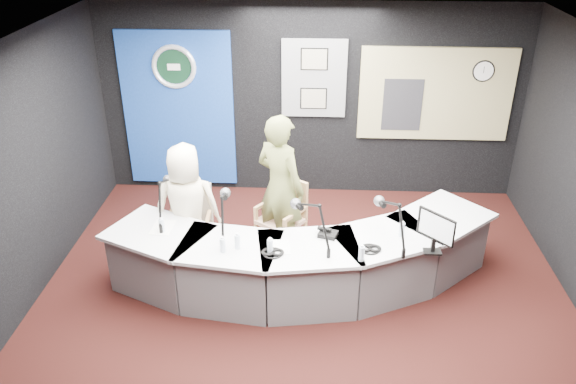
# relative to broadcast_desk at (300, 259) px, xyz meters

# --- Properties ---
(ground) EXTENTS (6.00, 6.00, 0.00)m
(ground) POSITION_rel_broadcast_desk_xyz_m (0.05, -0.55, -0.38)
(ground) COLOR black
(ground) RESTS_ON ground
(ceiling) EXTENTS (6.00, 6.00, 0.02)m
(ceiling) POSITION_rel_broadcast_desk_xyz_m (0.05, -0.55, 2.42)
(ceiling) COLOR silver
(ceiling) RESTS_ON ground
(wall_back) EXTENTS (6.00, 0.02, 2.80)m
(wall_back) POSITION_rel_broadcast_desk_xyz_m (0.05, 2.45, 1.02)
(wall_back) COLOR black
(wall_back) RESTS_ON ground
(wall_left) EXTENTS (0.02, 6.00, 2.80)m
(wall_left) POSITION_rel_broadcast_desk_xyz_m (-2.95, -0.55, 1.02)
(wall_left) COLOR black
(wall_left) RESTS_ON ground
(broadcast_desk) EXTENTS (4.50, 1.90, 0.75)m
(broadcast_desk) POSITION_rel_broadcast_desk_xyz_m (0.00, 0.00, 0.00)
(broadcast_desk) COLOR silver
(broadcast_desk) RESTS_ON ground
(backdrop_panel) EXTENTS (1.60, 0.05, 2.30)m
(backdrop_panel) POSITION_rel_broadcast_desk_xyz_m (-1.85, 2.42, 0.88)
(backdrop_panel) COLOR navy
(backdrop_panel) RESTS_ON wall_back
(agency_seal) EXTENTS (0.63, 0.07, 0.63)m
(agency_seal) POSITION_rel_broadcast_desk_xyz_m (-1.85, 2.38, 1.52)
(agency_seal) COLOR silver
(agency_seal) RESTS_ON backdrop_panel
(seal_center) EXTENTS (0.48, 0.01, 0.48)m
(seal_center) POSITION_rel_broadcast_desk_xyz_m (-1.85, 2.38, 1.52)
(seal_center) COLOR black
(seal_center) RESTS_ON backdrop_panel
(pinboard) EXTENTS (0.90, 0.04, 1.10)m
(pinboard) POSITION_rel_broadcast_desk_xyz_m (0.10, 2.42, 1.38)
(pinboard) COLOR slate
(pinboard) RESTS_ON wall_back
(framed_photo_upper) EXTENTS (0.34, 0.02, 0.27)m
(framed_photo_upper) POSITION_rel_broadcast_desk_xyz_m (0.10, 2.39, 1.65)
(framed_photo_upper) COLOR gray
(framed_photo_upper) RESTS_ON pinboard
(framed_photo_lower) EXTENTS (0.34, 0.02, 0.27)m
(framed_photo_lower) POSITION_rel_broadcast_desk_xyz_m (0.10, 2.39, 1.09)
(framed_photo_lower) COLOR gray
(framed_photo_lower) RESTS_ON pinboard
(booth_window_frame) EXTENTS (2.12, 0.06, 1.32)m
(booth_window_frame) POSITION_rel_broadcast_desk_xyz_m (1.80, 2.42, 1.18)
(booth_window_frame) COLOR tan
(booth_window_frame) RESTS_ON wall_back
(booth_glow) EXTENTS (2.00, 0.02, 1.20)m
(booth_glow) POSITION_rel_broadcast_desk_xyz_m (1.80, 2.41, 1.18)
(booth_glow) COLOR #FFCBA1
(booth_glow) RESTS_ON booth_window_frame
(equipment_rack) EXTENTS (0.55, 0.02, 0.75)m
(equipment_rack) POSITION_rel_broadcast_desk_xyz_m (1.35, 2.39, 1.03)
(equipment_rack) COLOR black
(equipment_rack) RESTS_ON booth_window_frame
(wall_clock) EXTENTS (0.28, 0.01, 0.28)m
(wall_clock) POSITION_rel_broadcast_desk_xyz_m (2.40, 2.39, 1.52)
(wall_clock) COLOR white
(wall_clock) RESTS_ON booth_window_frame
(armchair_left) EXTENTS (0.63, 0.63, 1.07)m
(armchair_left) POSITION_rel_broadcast_desk_xyz_m (-1.34, 0.39, 0.16)
(armchair_left) COLOR #A87C4C
(armchair_left) RESTS_ON ground
(armchair_right) EXTENTS (0.79, 0.79, 1.00)m
(armchair_right) POSITION_rel_broadcast_desk_xyz_m (-0.27, 0.71, 0.13)
(armchair_right) COLOR #A87C4C
(armchair_right) RESTS_ON ground
(draped_jacket) EXTENTS (0.50, 0.13, 0.70)m
(draped_jacket) POSITION_rel_broadcast_desk_xyz_m (-1.35, 0.64, 0.24)
(draped_jacket) COLOR gray
(draped_jacket) RESTS_ON armchair_left
(person_man) EXTENTS (0.83, 0.60, 1.58)m
(person_man) POSITION_rel_broadcast_desk_xyz_m (-1.34, 0.39, 0.41)
(person_man) COLOR beige
(person_man) RESTS_ON ground
(person_woman) EXTENTS (0.80, 0.75, 1.84)m
(person_woman) POSITION_rel_broadcast_desk_xyz_m (-0.27, 0.71, 0.54)
(person_woman) COLOR olive
(person_woman) RESTS_ON ground
(computer_monitor) EXTENTS (0.33, 0.35, 0.31)m
(computer_monitor) POSITION_rel_broadcast_desk_xyz_m (1.38, -0.35, 0.70)
(computer_monitor) COLOR black
(computer_monitor) RESTS_ON broadcast_desk
(desk_phone) EXTENTS (0.23, 0.21, 0.05)m
(desk_phone) POSITION_rel_broadcast_desk_xyz_m (0.30, -0.09, 0.40)
(desk_phone) COLOR black
(desk_phone) RESTS_ON broadcast_desk
(headphones_near) EXTENTS (0.23, 0.23, 0.04)m
(headphones_near) POSITION_rel_broadcast_desk_xyz_m (0.74, -0.34, 0.39)
(headphones_near) COLOR black
(headphones_near) RESTS_ON broadcast_desk
(headphones_far) EXTENTS (0.23, 0.23, 0.04)m
(headphones_far) POSITION_rel_broadcast_desk_xyz_m (-0.27, -0.47, 0.39)
(headphones_far) COLOR black
(headphones_far) RESTS_ON broadcast_desk
(paper_stack) EXTENTS (0.24, 0.33, 0.00)m
(paper_stack) POSITION_rel_broadcast_desk_xyz_m (-1.54, -0.01, 0.38)
(paper_stack) COLOR white
(paper_stack) RESTS_ON broadcast_desk
(notepad) EXTENTS (0.23, 0.31, 0.00)m
(notepad) POSITION_rel_broadcast_desk_xyz_m (-0.20, -0.34, 0.38)
(notepad) COLOR white
(notepad) RESTS_ON broadcast_desk
(boom_mic_a) EXTENTS (0.16, 0.74, 0.60)m
(boom_mic_a) POSITION_rel_broadcast_desk_xyz_m (-1.54, 0.19, 0.68)
(boom_mic_a) COLOR black
(boom_mic_a) RESTS_ON broadcast_desk
(boom_mic_b) EXTENTS (0.17, 0.74, 0.60)m
(boom_mic_b) POSITION_rel_broadcast_desk_xyz_m (-0.82, -0.10, 0.68)
(boom_mic_b) COLOR black
(boom_mic_b) RESTS_ON broadcast_desk
(boom_mic_c) EXTENTS (0.48, 0.62, 0.60)m
(boom_mic_c) POSITION_rel_broadcast_desk_xyz_m (0.12, -0.25, 0.68)
(boom_mic_c) COLOR black
(boom_mic_c) RESTS_ON broadcast_desk
(boom_mic_d) EXTENTS (0.34, 0.70, 0.60)m
(boom_mic_d) POSITION_rel_broadcast_desk_xyz_m (0.96, -0.18, 0.68)
(boom_mic_d) COLOR black
(boom_mic_d) RESTS_ON broadcast_desk
(water_bottles) EXTENTS (3.16, 0.55, 0.18)m
(water_bottles) POSITION_rel_broadcast_desk_xyz_m (0.03, -0.29, 0.46)
(water_bottles) COLOR silver
(water_bottles) RESTS_ON broadcast_desk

